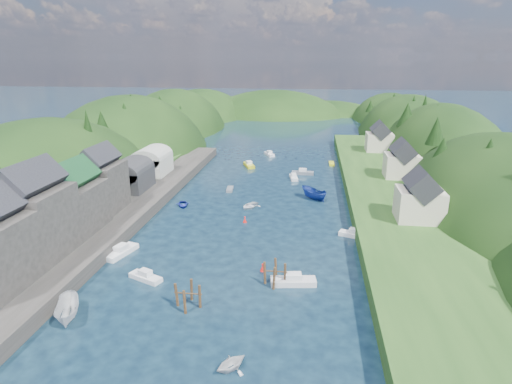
# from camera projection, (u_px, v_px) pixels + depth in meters

# --- Properties ---
(ground) EXTENTS (600.00, 600.00, 0.00)m
(ground) POSITION_uv_depth(u_px,v_px,m) (269.00, 180.00, 99.25)
(ground) COLOR black
(ground) RESTS_ON ground
(hillside_left) EXTENTS (44.00, 245.56, 52.00)m
(hillside_left) POSITION_uv_depth(u_px,v_px,m) (131.00, 178.00, 131.00)
(hillside_left) COLOR black
(hillside_left) RESTS_ON ground
(hillside_right) EXTENTS (36.00, 245.56, 48.00)m
(hillside_right) POSITION_uv_depth(u_px,v_px,m) (438.00, 187.00, 119.40)
(hillside_right) COLOR black
(hillside_right) RESTS_ON ground
(far_hills) EXTENTS (103.00, 68.00, 44.00)m
(far_hills) POSITION_uv_depth(u_px,v_px,m) (296.00, 135.00, 219.53)
(far_hills) COLOR black
(far_hills) RESTS_ON ground
(hill_trees) EXTENTS (91.51, 148.54, 12.23)m
(hill_trees) POSITION_uv_depth(u_px,v_px,m) (277.00, 124.00, 109.08)
(hill_trees) COLOR black
(hill_trees) RESTS_ON ground
(quay_left) EXTENTS (12.00, 110.00, 2.00)m
(quay_left) POSITION_uv_depth(u_px,v_px,m) (112.00, 217.00, 73.64)
(quay_left) COLOR #2D2B28
(quay_left) RESTS_ON ground
(terrace_left_grass) EXTENTS (12.00, 110.00, 2.50)m
(terrace_left_grass) POSITION_uv_depth(u_px,v_px,m) (74.00, 214.00, 74.45)
(terrace_left_grass) COLOR #234719
(terrace_left_grass) RESTS_ON ground
(quayside_buildings) EXTENTS (8.00, 35.84, 12.90)m
(quayside_buildings) POSITION_uv_depth(u_px,v_px,m) (50.00, 210.00, 59.20)
(quayside_buildings) COLOR #2D2B28
(quayside_buildings) RESTS_ON quay_left
(boat_sheds) EXTENTS (7.00, 21.00, 7.50)m
(boat_sheds) POSITION_uv_depth(u_px,v_px,m) (141.00, 166.00, 90.56)
(boat_sheds) COLOR #2D2D30
(boat_sheds) RESTS_ON quay_left
(terrace_right) EXTENTS (16.00, 120.00, 2.40)m
(terrace_right) POSITION_uv_depth(u_px,v_px,m) (386.00, 192.00, 86.26)
(terrace_right) COLOR #234719
(terrace_right) RESTS_ON ground
(right_bank_cottages) EXTENTS (9.00, 59.24, 8.41)m
(right_bank_cottages) POSITION_uv_depth(u_px,v_px,m) (397.00, 161.00, 92.36)
(right_bank_cottages) COLOR beige
(right_bank_cottages) RESTS_ON terrace_right
(piling_cluster_near) EXTENTS (3.25, 3.03, 3.46)m
(piling_cluster_near) POSITION_uv_depth(u_px,v_px,m) (188.00, 298.00, 48.59)
(piling_cluster_near) COLOR #382314
(piling_cluster_near) RESTS_ON ground
(piling_cluster_far) EXTENTS (3.06, 2.87, 3.56)m
(piling_cluster_far) POSITION_uv_depth(u_px,v_px,m) (275.00, 275.00, 53.45)
(piling_cluster_far) COLOR #382314
(piling_cluster_far) RESTS_ON ground
(channel_buoy_near) EXTENTS (0.70, 0.70, 1.10)m
(channel_buoy_near) POSITION_uv_depth(u_px,v_px,m) (263.00, 268.00, 56.94)
(channel_buoy_near) COLOR red
(channel_buoy_near) RESTS_ON ground
(channel_buoy_far) EXTENTS (0.70, 0.70, 1.10)m
(channel_buoy_far) POSITION_uv_depth(u_px,v_px,m) (245.00, 220.00, 73.76)
(channel_buoy_far) COLOR red
(channel_buoy_far) RESTS_ON ground
(moored_boats) EXTENTS (38.24, 93.94, 2.45)m
(moored_boats) POSITION_uv_depth(u_px,v_px,m) (245.00, 218.00, 73.85)
(moored_boats) COLOR silver
(moored_boats) RESTS_ON ground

